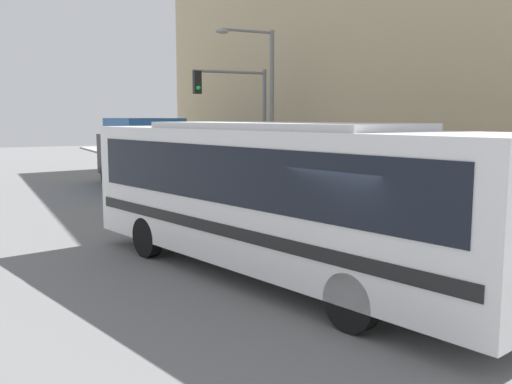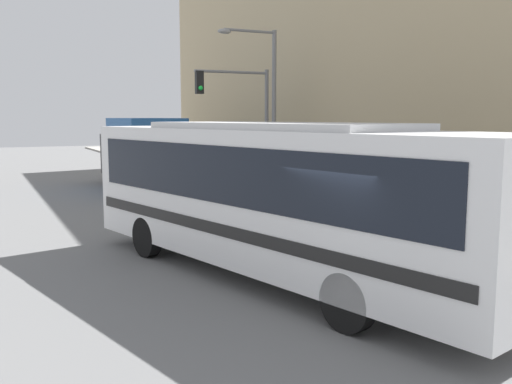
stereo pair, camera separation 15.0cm
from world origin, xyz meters
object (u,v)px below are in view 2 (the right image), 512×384
delivery_truck (141,151)px  parking_meter (317,180)px  city_bus (276,190)px  pedestrian_near_corner (322,176)px  fire_hydrant (396,214)px  traffic_light_pole (242,108)px  street_lamp (266,97)px

delivery_truck → parking_meter: 9.85m
city_bus → pedestrian_near_corner: 10.53m
delivery_truck → fire_hydrant: 13.93m
fire_hydrant → delivery_truck: bearing=107.0°
parking_meter → delivery_truck: bearing=114.3°
fire_hydrant → traffic_light_pole: bearing=96.6°
parking_meter → street_lamp: (-0.11, 3.81, 3.09)m
city_bus → parking_meter: 9.00m
delivery_truck → city_bus: bearing=-95.0°
traffic_light_pole → delivery_truck: bearing=123.2°
traffic_light_pole → parking_meter: bearing=-77.0°
parking_meter → pedestrian_near_corner: bearing=51.0°
fire_hydrant → parking_meter: (0.00, 4.32, 0.54)m
city_bus → delivery_truck: (1.41, 16.07, -0.09)m
traffic_light_pole → pedestrian_near_corner: size_ratio=2.84×
parking_meter → pedestrian_near_corner: 1.54m
traffic_light_pole → parking_meter: (0.99, -4.28, -2.62)m
city_bus → fire_hydrant: bearing=13.3°
traffic_light_pole → street_lamp: bearing=-28.3°
city_bus → street_lamp: (5.35, 10.92, 2.30)m
delivery_truck → traffic_light_pole: (3.06, -4.67, 1.92)m
city_bus → pedestrian_near_corner: (6.42, 8.31, -0.78)m
fire_hydrant → pedestrian_near_corner: 5.63m
delivery_truck → traffic_light_pole: bearing=-56.8°
traffic_light_pole → pedestrian_near_corner: 4.49m
fire_hydrant → pedestrian_near_corner: pedestrian_near_corner is taller
traffic_light_pole → street_lamp: street_lamp is taller
fire_hydrant → city_bus: bearing=-152.9°
delivery_truck → fire_hydrant: size_ratio=9.45×
fire_hydrant → pedestrian_near_corner: bearing=80.1°
fire_hydrant → traffic_light_pole: size_ratio=0.15×
delivery_truck → parking_meter: (4.05, -8.95, -0.70)m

